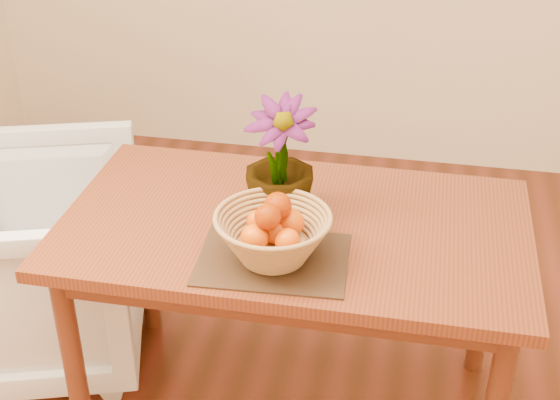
% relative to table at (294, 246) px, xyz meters
% --- Properties ---
extents(table, '(1.40, 0.80, 0.75)m').
position_rel_table_xyz_m(table, '(0.00, 0.00, 0.00)').
color(table, maroon).
rests_on(table, floor).
extents(placemat, '(0.43, 0.33, 0.01)m').
position_rel_table_xyz_m(placemat, '(-0.02, -0.21, 0.09)').
color(placemat, '#3D2416').
rests_on(placemat, table).
extents(wicker_basket, '(0.32, 0.32, 0.13)m').
position_rel_table_xyz_m(wicker_basket, '(-0.02, -0.21, 0.16)').
color(wicker_basket, '#A67945').
rests_on(wicker_basket, placemat).
extents(orange_pile, '(0.16, 0.17, 0.14)m').
position_rel_table_xyz_m(orange_pile, '(-0.02, -0.21, 0.21)').
color(orange_pile, '#E85E03').
rests_on(orange_pile, wicker_basket).
extents(potted_plant, '(0.23, 0.23, 0.38)m').
position_rel_table_xyz_m(potted_plant, '(-0.05, 0.02, 0.28)').
color(potted_plant, '#123F12').
rests_on(potted_plant, table).
extents(armchair, '(0.98, 1.01, 0.84)m').
position_rel_table_xyz_m(armchair, '(-1.01, 0.12, -0.24)').
color(armchair, '#806C59').
rests_on(armchair, floor).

